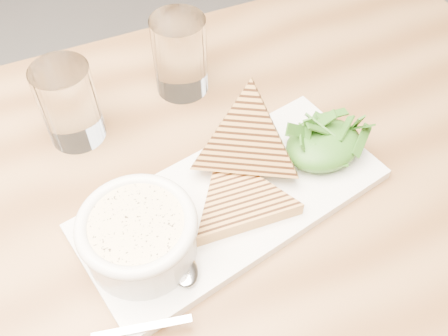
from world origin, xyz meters
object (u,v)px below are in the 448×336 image
table_top (146,291)px  platter (232,200)px  soup_bowl (140,239)px  glass_far (180,56)px  glass_near (69,104)px

table_top → platter: (0.14, 0.04, 0.03)m
table_top → platter: size_ratio=3.54×
soup_bowl → table_top: bearing=-116.3°
table_top → platter: platter is taller
table_top → glass_far: glass_far is taller
soup_bowl → glass_far: bearing=53.9°
platter → glass_near: 0.25m
platter → glass_far: 0.23m
platter → glass_far: size_ratio=3.20×
table_top → glass_far: bearing=54.9°
platter → soup_bowl: (-0.13, -0.01, 0.03)m
soup_bowl → glass_far: 0.29m
glass_far → soup_bowl: bearing=-126.1°
platter → soup_bowl: size_ratio=3.08×
platter → glass_near: (-0.12, 0.21, 0.05)m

